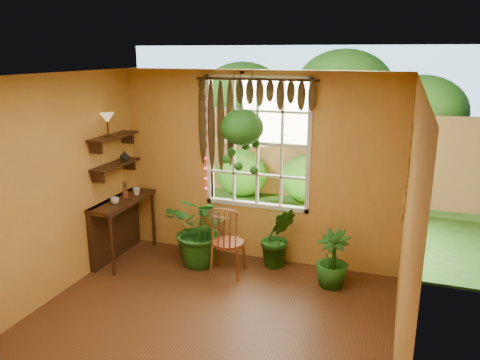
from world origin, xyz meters
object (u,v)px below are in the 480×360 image
object	(u,v)px
counter_ledge	(118,221)
windsor_chair	(227,252)
potted_plant_mid	(278,237)
potted_plant_left	(202,230)
hanging_basket	(242,132)

from	to	relation	value
counter_ledge	windsor_chair	world-z (taller)	windsor_chair
counter_ledge	windsor_chair	xyz separation A→B (m)	(1.72, -0.02, -0.22)
potted_plant_mid	windsor_chair	bearing A→B (deg)	-139.90
potted_plant_left	hanging_basket	xyz separation A→B (m)	(0.56, 0.10, 1.39)
windsor_chair	hanging_basket	world-z (taller)	hanging_basket
windsor_chair	potted_plant_left	bearing A→B (deg)	152.41
counter_ledge	hanging_basket	distance (m)	2.30
counter_ledge	potted_plant_left	size ratio (longest dim) A/B	1.14
potted_plant_left	potted_plant_mid	bearing A→B (deg)	16.22
hanging_basket	potted_plant_mid	bearing A→B (deg)	23.75
windsor_chair	potted_plant_mid	distance (m)	0.75
potted_plant_mid	hanging_basket	distance (m)	1.56
potted_plant_left	potted_plant_mid	world-z (taller)	potted_plant_left
counter_ledge	potted_plant_left	bearing A→B (deg)	7.10
potted_plant_left	hanging_basket	size ratio (longest dim) A/B	0.79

